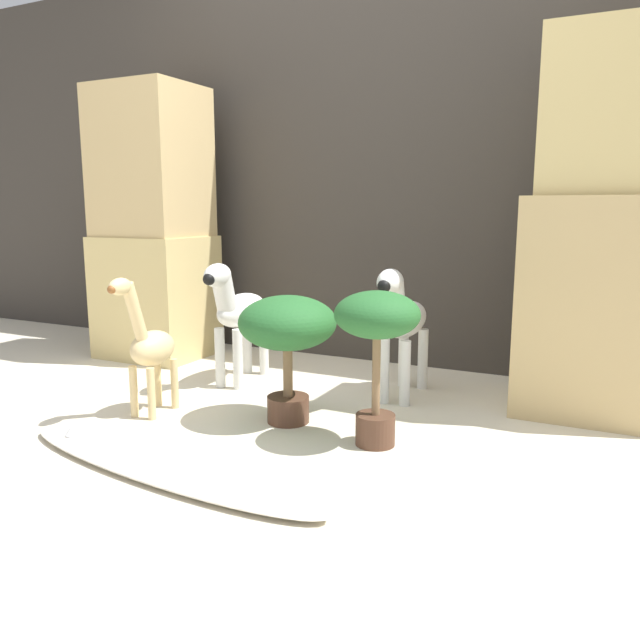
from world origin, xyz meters
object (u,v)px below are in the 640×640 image
object	(u,v)px
zebra_left	(237,311)
surfboard	(160,465)
potted_palm_front	(377,331)
potted_palm_back	(287,331)
giraffe_figurine	(149,346)
zebra_right	(402,320)

from	to	relation	value
zebra_left	surfboard	world-z (taller)	zebra_left
potted_palm_front	potted_palm_back	world-z (taller)	potted_palm_front
giraffe_figurine	surfboard	distance (m)	0.65
zebra_right	giraffe_figurine	distance (m)	1.08
potted_palm_back	surfboard	size ratio (longest dim) A/B	0.39
zebra_left	surfboard	bearing A→B (deg)	-70.39
potted_palm_back	surfboard	world-z (taller)	potted_palm_back
zebra_left	giraffe_figurine	distance (m)	0.56
potted_palm_front	surfboard	world-z (taller)	potted_palm_front
zebra_right	giraffe_figurine	xyz separation A→B (m)	(-0.85, -0.67, -0.07)
surfboard	potted_palm_back	bearing A→B (deg)	76.69
zebra_right	surfboard	bearing A→B (deg)	-111.81
potted_palm_back	surfboard	xyz separation A→B (m)	(-0.14, -0.60, -0.35)
zebra_left	giraffe_figurine	size ratio (longest dim) A/B	1.03
surfboard	potted_palm_front	bearing A→B (deg)	44.07
zebra_right	zebra_left	distance (m)	0.80
zebra_right	zebra_left	world-z (taller)	same
zebra_right	giraffe_figurine	bearing A→B (deg)	-141.96
giraffe_figurine	surfboard	bearing A→B (deg)	-46.44
giraffe_figurine	potted_palm_back	distance (m)	0.58
potted_palm_front	surfboard	bearing A→B (deg)	-135.93
zebra_right	surfboard	world-z (taller)	zebra_right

